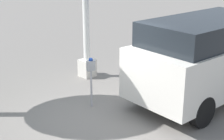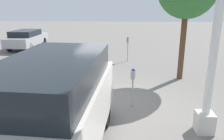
# 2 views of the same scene
# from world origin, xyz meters

# --- Properties ---
(ground_plane) EXTENTS (80.00, 80.00, 0.00)m
(ground_plane) POSITION_xyz_m (0.00, 0.00, 0.00)
(ground_plane) COLOR slate
(parking_meter_near) EXTENTS (0.22, 0.15, 1.32)m
(parking_meter_near) POSITION_xyz_m (0.36, 0.45, 0.97)
(parking_meter_near) COLOR #9E9EA3
(parking_meter_near) RESTS_ON ground
(parked_van) EXTENTS (4.62, 2.24, 2.22)m
(parked_van) POSITION_xyz_m (2.89, -1.30, 1.21)
(parked_van) COLOR beige
(parked_van) RESTS_ON ground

